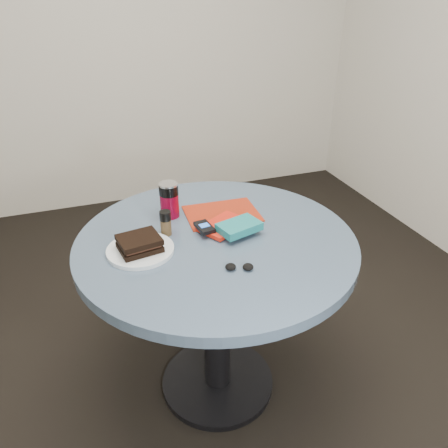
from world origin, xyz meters
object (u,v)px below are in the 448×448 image
object	(u,v)px
plate	(140,250)
headphones	(239,267)
sandwich	(139,243)
mp3_player	(204,227)
soda_can	(169,200)
red_book	(224,225)
magazine	(222,214)
table	(216,275)
novel	(239,227)
pepper_grinder	(166,223)

from	to	relation	value
plate	headphones	distance (m)	0.35
plate	sandwich	xyz separation A→B (m)	(-0.00, -0.01, 0.03)
plate	mp3_player	world-z (taller)	mp3_player
soda_can	red_book	size ratio (longest dim) A/B	0.78
magazine	headphones	bearing A→B (deg)	-98.06
soda_can	headphones	world-z (taller)	soda_can
table	red_book	world-z (taller)	red_book
soda_can	novel	distance (m)	0.30
sandwich	pepper_grinder	bearing A→B (deg)	39.67
table	sandwich	xyz separation A→B (m)	(-0.27, -0.01, 0.20)
table	plate	world-z (taller)	plate
soda_can	table	bearing A→B (deg)	-61.66
pepper_grinder	novel	world-z (taller)	pepper_grinder
sandwich	red_book	distance (m)	0.33
pepper_grinder	magazine	world-z (taller)	pepper_grinder
plate	sandwich	distance (m)	0.03
plate	sandwich	size ratio (longest dim) A/B	1.52
plate	novel	size ratio (longest dim) A/B	1.53
magazine	novel	distance (m)	0.18
table	red_book	bearing A→B (deg)	48.21
red_book	soda_can	bearing A→B (deg)	105.35
pepper_grinder	red_book	size ratio (longest dim) A/B	0.52
plate	pepper_grinder	size ratio (longest dim) A/B	2.45
red_book	headphones	size ratio (longest dim) A/B	1.85
table	mp3_player	xyz separation A→B (m)	(-0.03, 0.04, 0.19)
sandwich	novel	size ratio (longest dim) A/B	1.01
soda_can	headphones	size ratio (longest dim) A/B	1.43
headphones	plate	bearing A→B (deg)	143.23
novel	mp3_player	bearing A→B (deg)	140.09
sandwich	magazine	size ratio (longest dim) A/B	0.53
table	red_book	distance (m)	0.19
soda_can	magazine	world-z (taller)	soda_can
table	pepper_grinder	bearing A→B (deg)	153.17
magazine	mp3_player	size ratio (longest dim) A/B	2.99
pepper_grinder	mp3_player	world-z (taller)	pepper_grinder
table	mp3_player	bearing A→B (deg)	127.38
sandwich	pepper_grinder	distance (m)	0.14
plate	red_book	bearing A→B (deg)	10.09
novel	headphones	xyz separation A→B (m)	(-0.08, -0.20, -0.02)
sandwich	headphones	distance (m)	0.34
novel	mp3_player	world-z (taller)	novel
red_book	mp3_player	size ratio (longest dim) A/B	1.90
headphones	soda_can	bearing A→B (deg)	106.11
novel	sandwich	bearing A→B (deg)	163.98
pepper_grinder	magazine	xyz separation A→B (m)	(0.24, 0.08, -0.04)
table	sandwich	world-z (taller)	sandwich
red_book	pepper_grinder	bearing A→B (deg)	142.22
plate	novel	distance (m)	0.36
plate	soda_can	size ratio (longest dim) A/B	1.64
magazine	red_book	bearing A→B (deg)	-102.98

